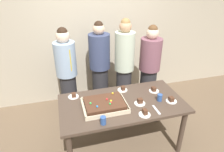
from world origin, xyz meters
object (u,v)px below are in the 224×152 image
at_px(person_striped_tie_right, 124,69).
at_px(sheet_cake, 104,104).
at_px(person_far_right_suit, 149,70).
at_px(drink_cup_nearest, 160,98).
at_px(person_green_shirt_behind, 100,66).
at_px(plated_slice_near_left, 74,96).
at_px(person_serving_front, 67,73).
at_px(cake_server_utensil, 156,110).
at_px(plated_slice_far_left, 154,90).
at_px(plated_slice_far_right, 171,100).
at_px(party_table, 122,108).
at_px(plated_slice_near_right, 123,89).
at_px(plated_slice_center_back, 140,102).
at_px(plated_slice_center_front, 145,113).
at_px(drink_cup_middle, 103,120).

bearing_deg(person_striped_tie_right, sheet_cake, 0.01).
relative_size(sheet_cake, person_far_right_suit, 0.35).
bearing_deg(drink_cup_nearest, person_green_shirt_behind, 116.47).
xyz_separation_m(plated_slice_near_left, person_serving_front, (-0.04, 0.67, 0.05)).
bearing_deg(cake_server_utensil, person_far_right_suit, 70.00).
xyz_separation_m(plated_slice_far_left, plated_slice_far_right, (0.11, -0.31, 0.00)).
xyz_separation_m(plated_slice_far_right, drink_cup_nearest, (-0.15, 0.07, 0.03)).
distance_m(party_table, plated_slice_near_left, 0.72).
distance_m(party_table, person_far_right_suit, 1.09).
bearing_deg(person_striped_tie_right, plated_slice_near_right, 13.53).
relative_size(plated_slice_near_left, plated_slice_far_right, 1.00).
bearing_deg(plated_slice_near_right, plated_slice_near_left, 179.14).
height_order(plated_slice_near_left, person_striped_tie_right, person_striped_tie_right).
bearing_deg(cake_server_utensil, sheet_cake, 158.91).
height_order(drink_cup_nearest, cake_server_utensil, drink_cup_nearest).
height_order(plated_slice_center_back, drink_cup_nearest, drink_cup_nearest).
bearing_deg(plated_slice_center_front, plated_slice_far_left, 53.01).
xyz_separation_m(plated_slice_near_right, drink_cup_middle, (-0.46, -0.66, 0.03)).
xyz_separation_m(person_serving_front, person_striped_tie_right, (0.95, -0.23, 0.07)).
xyz_separation_m(sheet_cake, person_serving_front, (-0.41, 1.02, 0.02)).
bearing_deg(person_striped_tie_right, cake_server_utensil, 39.72).
distance_m(plated_slice_far_right, plated_slice_center_back, 0.45).
distance_m(sheet_cake, plated_slice_near_right, 0.50).
bearing_deg(person_serving_front, person_far_right_suit, 59.38).
bearing_deg(cake_server_utensil, plated_slice_near_left, 149.28).
distance_m(party_table, person_green_shirt_behind, 1.11).
height_order(plated_slice_near_left, cake_server_utensil, plated_slice_near_left).
relative_size(cake_server_utensil, person_green_shirt_behind, 0.12).
xyz_separation_m(plated_slice_far_right, person_green_shirt_behind, (-0.74, 1.25, 0.06)).
relative_size(plated_slice_near_right, cake_server_utensil, 0.75).
bearing_deg(party_table, plated_slice_near_left, 153.76).
bearing_deg(person_green_shirt_behind, plated_slice_center_back, 23.62).
bearing_deg(sheet_cake, drink_cup_nearest, -4.19).
height_order(party_table, person_serving_front, person_serving_front).
xyz_separation_m(party_table, plated_slice_center_front, (0.19, -0.33, 0.12)).
height_order(plated_slice_center_back, cake_server_utensil, plated_slice_center_back).
distance_m(sheet_cake, person_green_shirt_behind, 1.15).
relative_size(plated_slice_near_left, plated_slice_center_front, 1.00).
distance_m(party_table, plated_slice_far_right, 0.69).
xyz_separation_m(drink_cup_nearest, person_striped_tie_right, (-0.24, 0.85, 0.09)).
distance_m(drink_cup_middle, person_striped_tie_right, 1.28).
xyz_separation_m(plated_slice_near_left, drink_cup_nearest, (1.15, -0.41, 0.03)).
bearing_deg(cake_server_utensil, person_striped_tie_right, 95.37).
distance_m(party_table, plated_slice_far_left, 0.58).
xyz_separation_m(plated_slice_far_left, person_green_shirt_behind, (-0.63, 0.94, 0.06)).
bearing_deg(plated_slice_near_left, cake_server_utensil, -30.72).
xyz_separation_m(sheet_cake, plated_slice_near_right, (0.37, 0.34, -0.02)).
bearing_deg(plated_slice_center_back, drink_cup_nearest, -0.99).
xyz_separation_m(plated_slice_near_left, person_green_shirt_behind, (0.56, 0.78, 0.06)).
distance_m(plated_slice_near_left, person_serving_front, 0.67).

